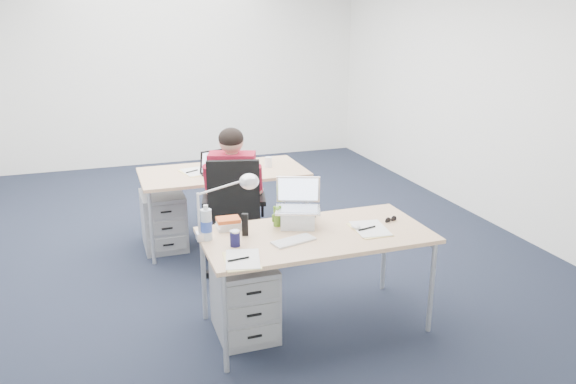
{
  "coord_description": "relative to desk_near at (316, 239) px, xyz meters",
  "views": [
    {
      "loc": [
        -1.02,
        -5.06,
        2.21
      ],
      "look_at": [
        0.37,
        -1.04,
        0.85
      ],
      "focal_mm": 35.0,
      "sensor_mm": 36.0,
      "label": 1
    }
  ],
  "objects": [
    {
      "name": "floor",
      "position": [
        -0.37,
        1.65,
        -0.68
      ],
      "size": [
        7.0,
        7.0,
        0.0
      ],
      "primitive_type": "plane",
      "color": "black",
      "rests_on": "ground"
    },
    {
      "name": "room",
      "position": [
        -0.37,
        1.65,
        1.03
      ],
      "size": [
        6.02,
        7.02,
        2.8
      ],
      "color": "white",
      "rests_on": "ground"
    },
    {
      "name": "desk_near",
      "position": [
        0.0,
        0.0,
        0.0
      ],
      "size": [
        1.6,
        0.8,
        0.73
      ],
      "color": "tan",
      "rests_on": "ground"
    },
    {
      "name": "desk_far",
      "position": [
        -0.26,
        1.82,
        0.0
      ],
      "size": [
        1.6,
        0.8,
        0.73
      ],
      "color": "tan",
      "rests_on": "ground"
    },
    {
      "name": "office_chair",
      "position": [
        -0.32,
        1.11,
        -0.38
      ],
      "size": [
        0.81,
        0.81,
        1.06
      ],
      "rotation": [
        0.0,
        0.0,
        -0.24
      ],
      "color": "black",
      "rests_on": "ground"
    },
    {
      "name": "seated_person",
      "position": [
        -0.28,
        1.28,
        -0.04
      ],
      "size": [
        0.56,
        0.77,
        1.28
      ],
      "rotation": [
        0.0,
        0.0,
        -0.35
      ],
      "color": "maroon",
      "rests_on": "ground"
    },
    {
      "name": "drawer_pedestal_near",
      "position": [
        -0.52,
        0.06,
        -0.41
      ],
      "size": [
        0.4,
        0.5,
        0.55
      ],
      "primitive_type": "cube",
      "color": "#A0A1A5",
      "rests_on": "ground"
    },
    {
      "name": "drawer_pedestal_far",
      "position": [
        -0.86,
        1.85,
        -0.41
      ],
      "size": [
        0.4,
        0.5,
        0.55
      ],
      "primitive_type": "cube",
      "color": "#A0A1A5",
      "rests_on": "ground"
    },
    {
      "name": "silver_laptop",
      "position": [
        -0.07,
        0.18,
        0.22
      ],
      "size": [
        0.39,
        0.35,
        0.34
      ],
      "primitive_type": null,
      "rotation": [
        0.0,
        0.0,
        -0.36
      ],
      "color": "silver",
      "rests_on": "desk_near"
    },
    {
      "name": "wireless_keyboard",
      "position": [
        -0.2,
        -0.09,
        0.05
      ],
      "size": [
        0.32,
        0.19,
        0.01
      ],
      "primitive_type": "cube",
      "rotation": [
        0.0,
        0.0,
        0.25
      ],
      "color": "white",
      "rests_on": "desk_near"
    },
    {
      "name": "computer_mouse",
      "position": [
        0.3,
        -0.01,
        0.06
      ],
      "size": [
        0.07,
        0.1,
        0.03
      ],
      "primitive_type": "ellipsoid",
      "rotation": [
        0.0,
        0.0,
        -0.07
      ],
      "color": "white",
      "rests_on": "desk_near"
    },
    {
      "name": "headphones",
      "position": [
        0.0,
        0.32,
        0.07
      ],
      "size": [
        0.25,
        0.2,
        0.04
      ],
      "primitive_type": null,
      "rotation": [
        0.0,
        0.0,
        -0.04
      ],
      "color": "black",
      "rests_on": "desk_near"
    },
    {
      "name": "can_koozie",
      "position": [
        -0.59,
        -0.04,
        0.1
      ],
      "size": [
        0.08,
        0.08,
        0.11
      ],
      "primitive_type": "cylinder",
      "rotation": [
        0.0,
        0.0,
        -0.27
      ],
      "color": "#16143F",
      "rests_on": "desk_near"
    },
    {
      "name": "water_bottle",
      "position": [
        -0.75,
        0.14,
        0.17
      ],
      "size": [
        0.09,
        0.09,
        0.25
      ],
      "primitive_type": "cylinder",
      "rotation": [
        0.0,
        0.0,
        -0.24
      ],
      "color": "silver",
      "rests_on": "desk_near"
    },
    {
      "name": "bear_figurine",
      "position": [
        -0.21,
        0.23,
        0.12
      ],
      "size": [
        0.08,
        0.06,
        0.16
      ],
      "primitive_type": null,
      "rotation": [
        0.0,
        0.0,
        -0.02
      ],
      "color": "#3D771F",
      "rests_on": "desk_near"
    },
    {
      "name": "book_stack",
      "position": [
        -0.56,
        0.29,
        0.09
      ],
      "size": [
        0.21,
        0.19,
        0.08
      ],
      "primitive_type": "cube",
      "rotation": [
        0.0,
        0.0,
        0.4
      ],
      "color": "silver",
      "rests_on": "desk_near"
    },
    {
      "name": "cordless_phone",
      "position": [
        -0.48,
        0.12,
        0.13
      ],
      "size": [
        0.05,
        0.04,
        0.16
      ],
      "primitive_type": "cube",
      "rotation": [
        0.0,
        0.0,
        -0.36
      ],
      "color": "black",
      "rests_on": "desk_near"
    },
    {
      "name": "papers_left",
      "position": [
        -0.61,
        -0.28,
        0.05
      ],
      "size": [
        0.26,
        0.34,
        0.01
      ],
      "primitive_type": "cube",
      "rotation": [
        0.0,
        0.0,
        -0.19
      ],
      "color": "#FFE993",
      "rests_on": "desk_near"
    },
    {
      "name": "papers_right",
      "position": [
        0.38,
        -0.07,
        0.05
      ],
      "size": [
        0.25,
        0.34,
        0.01
      ],
      "primitive_type": "cube",
      "rotation": [
        0.0,
        0.0,
        -0.09
      ],
      "color": "#FFE993",
      "rests_on": "desk_near"
    },
    {
      "name": "sunglasses",
      "position": [
        0.61,
        0.04,
        0.06
      ],
      "size": [
        0.12,
        0.08,
        0.03
      ],
      "primitive_type": null,
      "rotation": [
        0.0,
        0.0,
        0.26
      ],
      "color": "black",
      "rests_on": "desk_near"
    },
    {
      "name": "desk_lamp",
      "position": [
        -0.66,
        0.14,
        0.27
      ],
      "size": [
        0.42,
        0.2,
        0.46
      ],
      "primitive_type": null,
      "rotation": [
        0.0,
        0.0,
        0.13
      ],
      "color": "silver",
      "rests_on": "desk_near"
    },
    {
      "name": "dark_laptop",
      "position": [
        -0.3,
        1.65,
        0.17
      ],
      "size": [
        0.42,
        0.41,
        0.25
      ],
      "primitive_type": null,
      "rotation": [
        0.0,
        0.0,
        0.25
      ],
      "color": "black",
      "rests_on": "desk_far"
    },
    {
      "name": "far_cup",
      "position": [
        0.2,
        1.81,
        0.1
      ],
      "size": [
        0.08,
        0.08,
        0.1
      ],
      "primitive_type": "cylinder",
      "rotation": [
        0.0,
        0.0,
        -0.18
      ],
      "color": "white",
      "rests_on": "desk_far"
    },
    {
      "name": "far_papers",
      "position": [
        -0.54,
        1.84,
        0.05
      ],
      "size": [
        0.27,
        0.34,
        0.01
      ],
      "primitive_type": "cube",
      "rotation": [
        0.0,
        0.0,
        0.21
      ],
      "color": "white",
      "rests_on": "desk_far"
    }
  ]
}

